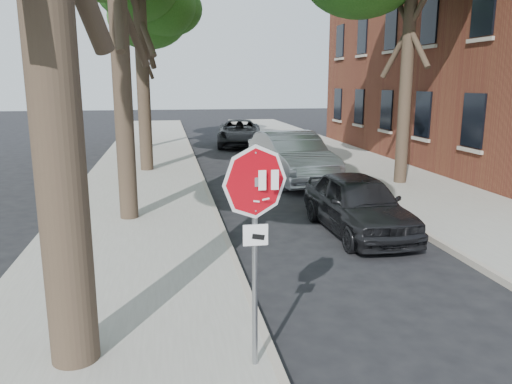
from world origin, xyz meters
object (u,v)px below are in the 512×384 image
car_b (291,157)px  car_d (240,133)px  stop_sign (255,215)px  tree_far (138,2)px  car_a (358,204)px

car_b → car_d: car_b is taller
stop_sign → car_d: (2.98, 21.48, -1.25)m
tree_far → car_a: size_ratio=2.34×
stop_sign → tree_far: 21.88m
stop_sign → tree_far: size_ratio=0.28×
car_a → car_d: 16.28m
tree_far → car_d: bearing=3.9°
car_a → car_b: (0.00, 6.20, 0.17)m
car_b → car_a: bearing=-95.2°
car_b → car_d: 10.08m
car_a → stop_sign: bearing=-124.0°
tree_far → car_d: tree_far is taller
stop_sign → car_b: size_ratio=0.50×
car_a → car_d: car_d is taller
stop_sign → tree_far: bearing=95.5°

